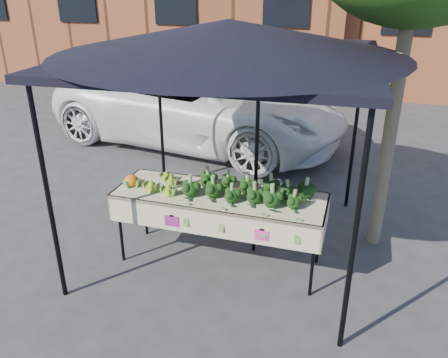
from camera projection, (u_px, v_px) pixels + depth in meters
ground at (226, 265)px, 5.40m from camera, size 90.00×90.00×0.00m
table at (220, 229)px, 5.30m from camera, size 2.43×0.89×0.90m
canopy at (229, 143)px, 5.29m from camera, size 3.16×3.16×2.74m
broccoli_heap at (248, 187)px, 5.01m from camera, size 1.45×0.55×0.23m
romanesco_cluster at (165, 179)px, 5.27m from camera, size 0.41×0.55×0.18m
cauliflower_pair at (131, 180)px, 5.28m from camera, size 0.18×0.18×0.16m
street_tree at (402, 60)px, 4.94m from camera, size 2.35×2.35×4.63m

